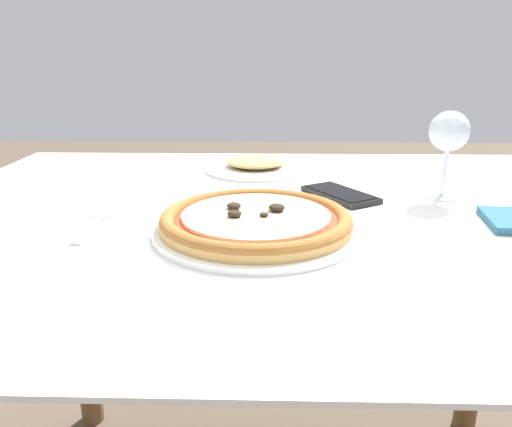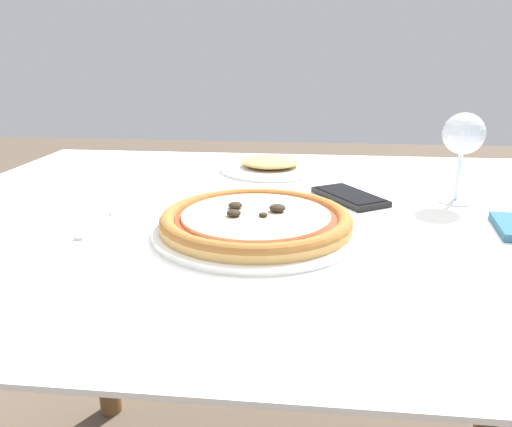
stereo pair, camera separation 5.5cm
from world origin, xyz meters
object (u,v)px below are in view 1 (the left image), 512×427
Objects in this scene: wine_glass_far_left at (449,135)px; side_plate at (255,166)px; fork at (94,222)px; cell_phone at (340,194)px; pizza_plate at (256,222)px; dining_table at (284,260)px.

side_plate is (-0.34, 0.20, -0.10)m from wine_glass_far_left.
cell_phone is (0.39, 0.16, 0.00)m from fork.
pizza_plate is at bearing -149.26° from wine_glass_far_left.
pizza_plate is at bearing -127.40° from cell_phone.
pizza_plate is 0.25m from fork.
cell_phone is at bearing 52.60° from pizza_plate.
wine_glass_far_left reaches higher than dining_table.
dining_table is at bearing -142.84° from cell_phone.
dining_table is at bearing 15.44° from fork.
wine_glass_far_left is at bearing 1.29° from cell_phone.
side_plate is at bearing 127.34° from cell_phone.
wine_glass_far_left is 0.41m from side_plate.
dining_table is at bearing -78.53° from side_plate.
cell_phone is (-0.18, -0.00, -0.11)m from wine_glass_far_left.
cell_phone is (0.10, 0.08, 0.10)m from dining_table.
pizza_plate is 1.92× the size of wine_glass_far_left.
fork is 0.43m from side_plate.
side_plate is (-0.06, 0.28, 0.10)m from dining_table.
pizza_plate is 1.86× the size of cell_phone.
fork is (-0.29, -0.08, 0.09)m from dining_table.
wine_glass_far_left is at bearing -30.82° from side_plate.
side_plate reaches higher than fork.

